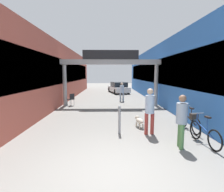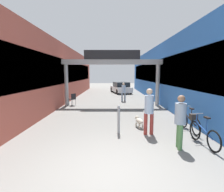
# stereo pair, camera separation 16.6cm
# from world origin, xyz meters

# --- Properties ---
(ground_plane) EXTENTS (80.00, 80.00, 0.00)m
(ground_plane) POSITION_xyz_m (0.00, 0.00, 0.00)
(ground_plane) COLOR gray
(storefront_left) EXTENTS (3.00, 26.00, 4.57)m
(storefront_left) POSITION_xyz_m (-5.09, 11.00, 2.28)
(storefront_left) COLOR #B25142
(storefront_left) RESTS_ON ground_plane
(storefront_right) EXTENTS (3.00, 26.00, 4.57)m
(storefront_right) POSITION_xyz_m (5.09, 11.00, 2.28)
(storefront_right) COLOR blue
(storefront_right) RESTS_ON ground_plane
(arcade_sign_gateway) EXTENTS (7.40, 0.47, 3.99)m
(arcade_sign_gateway) POSITION_xyz_m (0.00, 8.74, 2.82)
(arcade_sign_gateway) COLOR #B2B2B2
(arcade_sign_gateway) RESTS_ON ground_plane
(pedestrian_with_dog) EXTENTS (0.40, 0.38, 1.78)m
(pedestrian_with_dog) POSITION_xyz_m (1.41, 2.50, 1.03)
(pedestrian_with_dog) COLOR #99332D
(pedestrian_with_dog) RESTS_ON ground_plane
(pedestrian_companion) EXTENTS (0.39, 0.40, 1.69)m
(pedestrian_companion) POSITION_xyz_m (2.11, 1.24, 0.97)
(pedestrian_companion) COLOR #4C7F47
(pedestrian_companion) RESTS_ON ground_plane
(pedestrian_carrying_crate) EXTENTS (0.39, 0.37, 1.59)m
(pedestrian_carrying_crate) POSITION_xyz_m (0.97, 10.65, 0.90)
(pedestrian_carrying_crate) COLOR #8C9EB2
(pedestrian_carrying_crate) RESTS_ON ground_plane
(dog_on_leash) EXTENTS (0.39, 0.67, 0.47)m
(dog_on_leash) POSITION_xyz_m (1.18, 3.40, 0.29)
(dog_on_leash) COLOR beige
(dog_on_leash) RESTS_ON ground_plane
(bicycle_blue_nearest) EXTENTS (0.46, 1.69, 0.98)m
(bicycle_blue_nearest) POSITION_xyz_m (2.98, 1.58, 0.44)
(bicycle_blue_nearest) COLOR black
(bicycle_blue_nearest) RESTS_ON ground_plane
(bicycle_black_second) EXTENTS (0.46, 1.69, 0.98)m
(bicycle_black_second) POSITION_xyz_m (3.16, 3.02, 0.44)
(bicycle_black_second) COLOR black
(bicycle_black_second) RESTS_ON ground_plane
(bollard_post_metal) EXTENTS (0.10, 0.10, 1.12)m
(bollard_post_metal) POSITION_xyz_m (0.26, 2.60, 0.57)
(bollard_post_metal) COLOR gray
(bollard_post_metal) RESTS_ON ground_plane
(cafe_chair_black_nearer) EXTENTS (0.56, 0.56, 0.89)m
(cafe_chair_black_nearer) POSITION_xyz_m (-2.89, 8.71, 0.54)
(cafe_chair_black_nearer) COLOR gray
(cafe_chair_black_nearer) RESTS_ON ground_plane
(parked_car_white) EXTENTS (2.61, 4.29, 1.33)m
(parked_car_white) POSITION_xyz_m (1.09, 17.28, 0.64)
(parked_car_white) COLOR silver
(parked_car_white) RESTS_ON ground_plane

